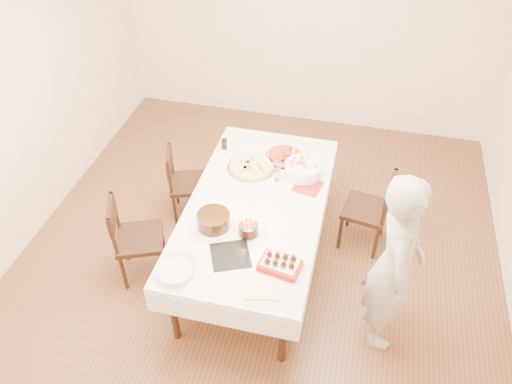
% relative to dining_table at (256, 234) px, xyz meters
% --- Properties ---
extents(floor, '(5.00, 5.00, 0.00)m').
position_rel_dining_table_xyz_m(floor, '(0.01, 0.07, -0.38)').
color(floor, brown).
rests_on(floor, ground).
extents(wall_back, '(4.50, 0.04, 2.70)m').
position_rel_dining_table_xyz_m(wall_back, '(0.01, 2.57, 0.98)').
color(wall_back, white).
rests_on(wall_back, floor).
extents(wall_left, '(0.04, 5.00, 2.70)m').
position_rel_dining_table_xyz_m(wall_left, '(-2.24, 0.07, 0.98)').
color(wall_left, white).
rests_on(wall_left, floor).
extents(dining_table, '(1.69, 2.37, 0.75)m').
position_rel_dining_table_xyz_m(dining_table, '(0.00, 0.00, 0.00)').
color(dining_table, white).
rests_on(dining_table, floor).
extents(chair_right_savory, '(0.50, 0.50, 0.85)m').
position_rel_dining_table_xyz_m(chair_right_savory, '(0.93, 0.51, 0.05)').
color(chair_right_savory, '#311C10').
rests_on(chair_right_savory, floor).
extents(chair_left_savory, '(0.51, 0.51, 0.80)m').
position_rel_dining_table_xyz_m(chair_left_savory, '(-0.81, 0.50, 0.02)').
color(chair_left_savory, '#311C10').
rests_on(chair_left_savory, floor).
extents(chair_left_dessert, '(0.58, 0.58, 0.86)m').
position_rel_dining_table_xyz_m(chair_left_dessert, '(-0.97, -0.35, 0.06)').
color(chair_left_dessert, '#311C10').
rests_on(chair_left_dessert, floor).
extents(person, '(0.43, 0.62, 1.63)m').
position_rel_dining_table_xyz_m(person, '(1.16, -0.47, 0.44)').
color(person, '#B9B3AF').
rests_on(person, floor).
extents(pizza_white, '(0.46, 0.46, 0.04)m').
position_rel_dining_table_xyz_m(pizza_white, '(-0.16, 0.46, 0.40)').
color(pizza_white, beige).
rests_on(pizza_white, dining_table).
extents(pizza_pepperoni, '(0.47, 0.47, 0.04)m').
position_rel_dining_table_xyz_m(pizza_pepperoni, '(0.11, 0.69, 0.40)').
color(pizza_pepperoni, red).
rests_on(pizza_pepperoni, dining_table).
extents(red_placemat, '(0.28, 0.28, 0.01)m').
position_rel_dining_table_xyz_m(red_placemat, '(0.39, 0.32, 0.38)').
color(red_placemat, '#B21E1E').
rests_on(red_placemat, dining_table).
extents(pasta_bowl, '(0.43, 0.43, 0.11)m').
position_rel_dining_table_xyz_m(pasta_bowl, '(0.32, 0.48, 0.44)').
color(pasta_bowl, white).
rests_on(pasta_bowl, dining_table).
extents(taper_candle, '(0.08, 0.08, 0.30)m').
position_rel_dining_table_xyz_m(taper_candle, '(0.21, 0.58, 0.53)').
color(taper_candle, white).
rests_on(taper_candle, dining_table).
extents(shaker_pair, '(0.11, 0.11, 0.11)m').
position_rel_dining_table_xyz_m(shaker_pair, '(0.11, 0.34, 0.43)').
color(shaker_pair, white).
rests_on(shaker_pair, dining_table).
extents(cola_glass, '(0.07, 0.07, 0.10)m').
position_rel_dining_table_xyz_m(cola_glass, '(-0.49, 0.70, 0.43)').
color(cola_glass, black).
rests_on(cola_glass, dining_table).
extents(layer_cake, '(0.40, 0.40, 0.13)m').
position_rel_dining_table_xyz_m(layer_cake, '(-0.27, -0.35, 0.44)').
color(layer_cake, '#311B0C').
rests_on(layer_cake, dining_table).
extents(cake_board, '(0.39, 0.39, 0.01)m').
position_rel_dining_table_xyz_m(cake_board, '(-0.05, -0.62, 0.38)').
color(cake_board, black).
rests_on(cake_board, dining_table).
extents(birthday_cake, '(0.20, 0.20, 0.15)m').
position_rel_dining_table_xyz_m(birthday_cake, '(0.03, -0.36, 0.46)').
color(birthday_cake, '#34150E').
rests_on(birthday_cake, dining_table).
extents(strawberry_box, '(0.33, 0.25, 0.08)m').
position_rel_dining_table_xyz_m(strawberry_box, '(0.34, -0.65, 0.41)').
color(strawberry_box, maroon).
rests_on(strawberry_box, dining_table).
extents(box_lid, '(0.30, 0.23, 0.02)m').
position_rel_dining_table_xyz_m(box_lid, '(0.27, -0.88, 0.38)').
color(box_lid, beige).
rests_on(box_lid, dining_table).
extents(plate_stack, '(0.33, 0.33, 0.05)m').
position_rel_dining_table_xyz_m(plate_stack, '(-0.39, -0.89, 0.40)').
color(plate_stack, white).
rests_on(plate_stack, dining_table).
extents(china_plate, '(0.29, 0.29, 0.01)m').
position_rel_dining_table_xyz_m(china_plate, '(-0.40, -0.80, 0.38)').
color(china_plate, white).
rests_on(china_plate, dining_table).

